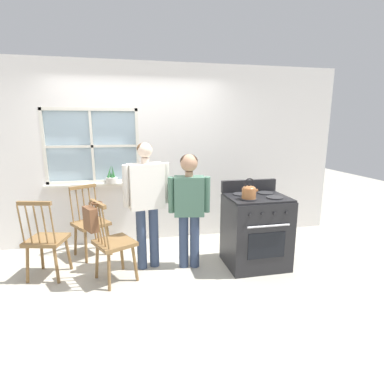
{
  "coord_description": "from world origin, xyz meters",
  "views": [
    {
      "loc": [
        -0.18,
        -3.23,
        1.8
      ],
      "look_at": [
        0.57,
        0.26,
        1.0
      ],
      "focal_mm": 28.0,
      "sensor_mm": 36.0,
      "label": 1
    }
  ],
  "objects_px": {
    "chair_near_wall": "(90,224)",
    "person_elderly_left": "(146,195)",
    "person_teen_center": "(189,200)",
    "chair_center_cluster": "(46,241)",
    "stove": "(256,230)",
    "chair_by_window": "(113,243)",
    "potted_plant": "(112,178)",
    "kettle": "(249,191)",
    "handbag": "(91,218)"
  },
  "relations": [
    {
      "from": "chair_near_wall",
      "to": "person_teen_center",
      "type": "height_order",
      "value": "person_teen_center"
    },
    {
      "from": "chair_near_wall",
      "to": "person_elderly_left",
      "type": "bearing_deg",
      "value": -68.41
    },
    {
      "from": "chair_center_cluster",
      "to": "stove",
      "type": "relative_size",
      "value": 0.91
    },
    {
      "from": "person_elderly_left",
      "to": "chair_center_cluster",
      "type": "bearing_deg",
      "value": 168.85
    },
    {
      "from": "chair_center_cluster",
      "to": "stove",
      "type": "distance_m",
      "value": 2.58
    },
    {
      "from": "person_elderly_left",
      "to": "stove",
      "type": "xyz_separation_m",
      "value": [
        1.37,
        -0.22,
        -0.48
      ]
    },
    {
      "from": "chair_near_wall",
      "to": "person_teen_center",
      "type": "distance_m",
      "value": 1.49
    },
    {
      "from": "chair_by_window",
      "to": "person_elderly_left",
      "type": "relative_size",
      "value": 0.62
    },
    {
      "from": "chair_by_window",
      "to": "handbag",
      "type": "relative_size",
      "value": 3.2
    },
    {
      "from": "chair_near_wall",
      "to": "person_elderly_left",
      "type": "height_order",
      "value": "person_elderly_left"
    },
    {
      "from": "person_teen_center",
      "to": "potted_plant",
      "type": "height_order",
      "value": "person_teen_center"
    },
    {
      "from": "person_teen_center",
      "to": "potted_plant",
      "type": "relative_size",
      "value": 5.29
    },
    {
      "from": "chair_near_wall",
      "to": "chair_center_cluster",
      "type": "bearing_deg",
      "value": -160.89
    },
    {
      "from": "chair_by_window",
      "to": "potted_plant",
      "type": "distance_m",
      "value": 1.3
    },
    {
      "from": "kettle",
      "to": "person_elderly_left",
      "type": "bearing_deg",
      "value": 163.7
    },
    {
      "from": "chair_near_wall",
      "to": "kettle",
      "type": "xyz_separation_m",
      "value": [
        1.95,
        -0.9,
        0.56
      ]
    },
    {
      "from": "chair_near_wall",
      "to": "person_teen_center",
      "type": "relative_size",
      "value": 0.67
    },
    {
      "from": "chair_by_window",
      "to": "chair_near_wall",
      "type": "height_order",
      "value": "same"
    },
    {
      "from": "potted_plant",
      "to": "handbag",
      "type": "distance_m",
      "value": 1.31
    },
    {
      "from": "person_teen_center",
      "to": "kettle",
      "type": "distance_m",
      "value": 0.74
    },
    {
      "from": "person_teen_center",
      "to": "handbag",
      "type": "height_order",
      "value": "person_teen_center"
    },
    {
      "from": "person_teen_center",
      "to": "kettle",
      "type": "relative_size",
      "value": 5.91
    },
    {
      "from": "potted_plant",
      "to": "chair_near_wall",
      "type": "bearing_deg",
      "value": -129.59
    },
    {
      "from": "chair_by_window",
      "to": "stove",
      "type": "xyz_separation_m",
      "value": [
        1.79,
        0.04,
        0.01
      ]
    },
    {
      "from": "chair_center_cluster",
      "to": "person_elderly_left",
      "type": "distance_m",
      "value": 1.3
    },
    {
      "from": "chair_by_window",
      "to": "chair_near_wall",
      "type": "bearing_deg",
      "value": -4.31
    },
    {
      "from": "chair_by_window",
      "to": "person_elderly_left",
      "type": "bearing_deg",
      "value": -85.45
    },
    {
      "from": "chair_near_wall",
      "to": "stove",
      "type": "height_order",
      "value": "stove"
    },
    {
      "from": "chair_by_window",
      "to": "chair_center_cluster",
      "type": "relative_size",
      "value": 1.0
    },
    {
      "from": "stove",
      "to": "person_teen_center",
      "type": "bearing_deg",
      "value": 171.84
    },
    {
      "from": "handbag",
      "to": "person_teen_center",
      "type": "bearing_deg",
      "value": 13.1
    },
    {
      "from": "person_elderly_left",
      "to": "potted_plant",
      "type": "xyz_separation_m",
      "value": [
        -0.45,
        0.92,
        0.07
      ]
    },
    {
      "from": "stove",
      "to": "chair_center_cluster",
      "type": "bearing_deg",
      "value": 175.29
    },
    {
      "from": "chair_center_cluster",
      "to": "person_teen_center",
      "type": "relative_size",
      "value": 0.67
    },
    {
      "from": "person_teen_center",
      "to": "handbag",
      "type": "relative_size",
      "value": 4.75
    },
    {
      "from": "handbag",
      "to": "chair_near_wall",
      "type": "bearing_deg",
      "value": 98.07
    },
    {
      "from": "potted_plant",
      "to": "chair_center_cluster",
      "type": "bearing_deg",
      "value": -128.93
    },
    {
      "from": "chair_near_wall",
      "to": "handbag",
      "type": "relative_size",
      "value": 3.2
    },
    {
      "from": "chair_near_wall",
      "to": "person_elderly_left",
      "type": "xyz_separation_m",
      "value": [
        0.75,
        -0.55,
        0.5
      ]
    },
    {
      "from": "chair_by_window",
      "to": "person_elderly_left",
      "type": "height_order",
      "value": "person_elderly_left"
    },
    {
      "from": "stove",
      "to": "handbag",
      "type": "bearing_deg",
      "value": -175.87
    },
    {
      "from": "person_elderly_left",
      "to": "person_teen_center",
      "type": "height_order",
      "value": "person_elderly_left"
    },
    {
      "from": "chair_near_wall",
      "to": "stove",
      "type": "xyz_separation_m",
      "value": [
        2.13,
        -0.77,
        0.01
      ]
    },
    {
      "from": "chair_by_window",
      "to": "kettle",
      "type": "relative_size",
      "value": 3.98
    },
    {
      "from": "stove",
      "to": "potted_plant",
      "type": "height_order",
      "value": "potted_plant"
    },
    {
      "from": "person_elderly_left",
      "to": "potted_plant",
      "type": "relative_size",
      "value": 5.79
    },
    {
      "from": "person_elderly_left",
      "to": "kettle",
      "type": "bearing_deg",
      "value": -27.83
    },
    {
      "from": "stove",
      "to": "handbag",
      "type": "height_order",
      "value": "stove"
    },
    {
      "from": "person_teen_center",
      "to": "chair_center_cluster",
      "type": "bearing_deg",
      "value": -173.38
    },
    {
      "from": "chair_near_wall",
      "to": "chair_center_cluster",
      "type": "height_order",
      "value": "same"
    }
  ]
}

